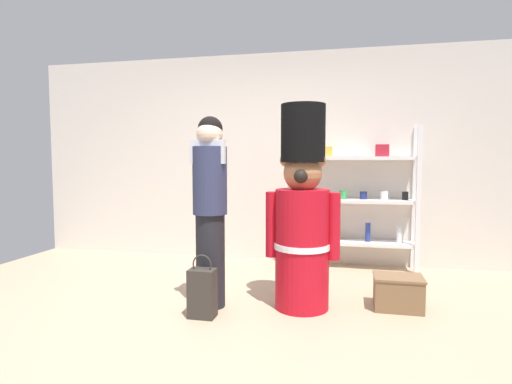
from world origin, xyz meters
name	(u,v)px	position (x,y,z in m)	size (l,w,h in m)	color
ground_plane	(223,323)	(0.00, 0.00, 0.00)	(6.40, 6.40, 0.00)	tan
back_wall	(273,158)	(0.00, 2.20, 1.30)	(6.40, 0.12, 2.60)	silver
merchandise_shelf	(353,199)	(1.00, 1.98, 0.82)	(1.45, 0.35, 1.66)	white
teddy_bear_guard	(302,217)	(0.56, 0.48, 0.78)	(0.63, 0.48, 1.73)	red
person_shopper	(210,205)	(-0.22, 0.35, 0.89)	(0.31, 0.29, 1.64)	black
shopping_bag	(202,293)	(-0.20, 0.09, 0.20)	(0.21, 0.15, 0.51)	#332D28
display_crate	(398,292)	(1.37, 0.63, 0.14)	(0.41, 0.31, 0.28)	brown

